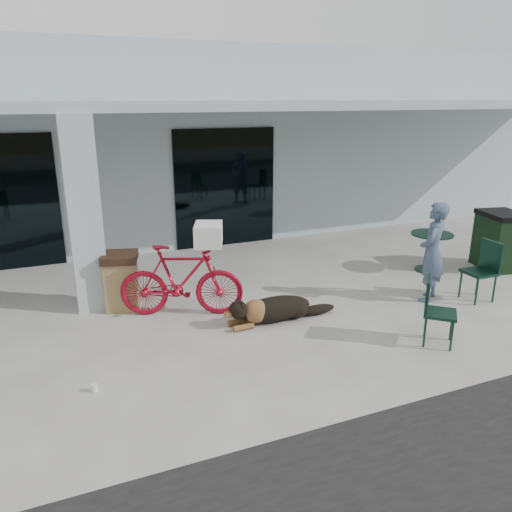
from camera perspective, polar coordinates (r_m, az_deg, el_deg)
name	(u,v)px	position (r m, az deg, el deg)	size (l,w,h in m)	color
ground	(223,351)	(7.03, -3.74, -10.80)	(80.00, 80.00, 0.00)	#BBB9B1
building	(120,140)	(14.54, -15.24, 12.72)	(22.00, 7.00, 4.50)	#ACBCC2
storefront_glass_right	(225,188)	(11.65, -3.52, 7.75)	(2.40, 0.06, 2.70)	black
column	(84,216)	(8.37, -19.03, 4.37)	(0.50, 0.50, 3.12)	#ACBCC2
overhang	(155,105)	(9.67, -11.44, 16.52)	(22.00, 2.80, 0.18)	#ACBCC2
bicycle	(181,280)	(7.98, -8.53, -2.78)	(0.55, 1.95, 1.17)	#A20D22
laundry_basket	(208,234)	(7.71, -5.46, 2.47)	(0.56, 0.41, 0.33)	white
dog	(276,307)	(7.81, 2.25, -5.89)	(1.37, 0.46, 0.46)	black
cup_near_dog	(94,388)	(6.43, -17.98, -14.14)	(0.08, 0.08, 0.10)	white
cafe_table_far	(430,252)	(10.60, 19.29, 0.43)	(0.83, 0.83, 0.77)	#113123
cafe_chair_far_a	(440,312)	(7.47, 20.32, -6.06)	(0.43, 0.48, 0.96)	#113123
cafe_chair_far_b	(479,271)	(9.31, 24.15, -1.62)	(0.47, 0.51, 1.04)	#113123
person	(432,252)	(8.92, 19.49, 0.42)	(0.63, 0.41, 1.72)	#445673
cup_on_table	(438,229)	(10.63, 20.11, 2.88)	(0.08, 0.08, 0.12)	white
trash_receptacle	(122,281)	(8.48, -15.11, -2.79)	(0.56, 0.56, 0.95)	olive
wheeled_bin	(500,240)	(11.25, 26.08, 1.61)	(0.72, 0.91, 1.17)	black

